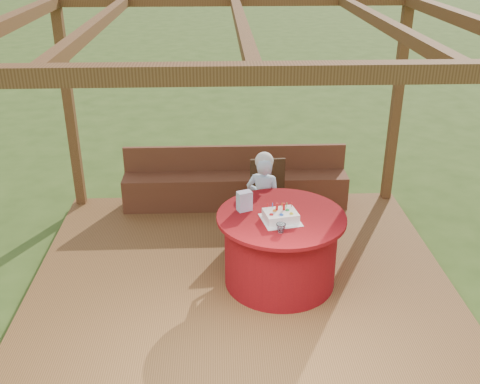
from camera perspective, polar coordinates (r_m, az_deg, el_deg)
name	(u,v)px	position (r m, az deg, el deg)	size (l,w,h in m)	color
ground	(241,283)	(6.30, 0.10, -9.24)	(60.00, 60.00, 0.00)	#334D19
deck	(241,279)	(6.27, 0.10, -8.79)	(4.50, 4.00, 0.12)	brown
pergola	(241,66)	(5.32, 0.12, 12.67)	(4.50, 4.00, 2.72)	brown
bench	(235,187)	(7.61, -0.46, 0.51)	(3.00, 0.42, 0.80)	brown
table	(280,249)	(5.92, 4.11, -5.75)	(1.33, 1.33, 0.80)	maroon
chair	(269,192)	(6.94, 2.92, 0.00)	(0.46, 0.46, 0.88)	#352211
elderly_woman	(264,199)	(6.51, 2.41, -0.70)	(0.48, 0.39, 1.18)	#ABDCFF
birthday_cake	(281,216)	(5.61, 4.15, -2.43)	(0.43, 0.43, 0.17)	white
gift_bag	(244,201)	(5.77, 0.45, -0.92)	(0.15, 0.09, 0.21)	#ED99D3
drinking_glass	(281,228)	(5.41, 4.18, -3.66)	(0.09, 0.09, 0.09)	white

